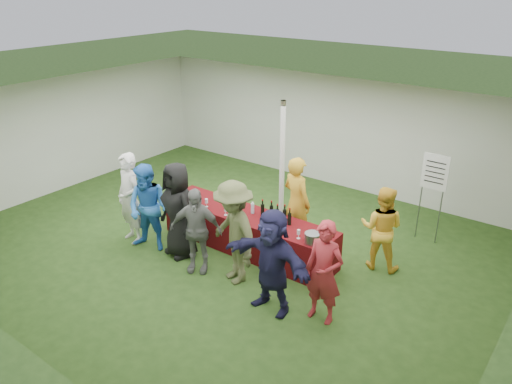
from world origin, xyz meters
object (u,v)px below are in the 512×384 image
Objects in this scene: serving_table at (248,232)px; customer_0 at (130,198)px; dump_bucket at (312,238)px; customer_6 at (324,272)px; staff_pourer at (297,203)px; customer_4 at (234,233)px; customer_5 at (272,261)px; customer_1 at (148,208)px; customer_2 at (178,210)px; staff_back at (382,228)px; wine_list_sign at (434,179)px; customer_3 at (196,230)px.

serving_table is 2.36m from customer_0.
dump_bucket is 0.16× the size of customer_6.
customer_4 is at bearing 99.61° from staff_pourer.
customer_0 is 3.47m from customer_5.
customer_1 is 0.93× the size of customer_2.
staff_back is (2.27, 0.91, 0.41)m from serving_table.
customer_0 is at bearing -153.32° from customer_4.
serving_table is 1.98× the size of customer_0.
customer_4 is (2.50, 0.11, 0.01)m from customer_0.
staff_back is 3.66m from customer_2.
customer_2 is (-3.53, -3.30, -0.40)m from wine_list_sign.
dump_bucket is at bearing -8.14° from serving_table.
staff_pourer is at bearing 107.95° from customer_4.
customer_0 is 1.14m from customer_2.
customer_2 reaches higher than dump_bucket.
customer_0 reaches higher than customer_6.
staff_pourer reaches higher than staff_back.
customer_5 reaches higher than customer_6.
staff_pourer reaches higher than wine_list_sign.
customer_3 reaches higher than dump_bucket.
serving_table is 3.68m from wine_list_sign.
wine_list_sign is at bearing 76.07° from customer_5.
customer_4 reaches higher than customer_3.
customer_1 is (0.52, -0.00, -0.06)m from customer_0.
customer_1 is at bearing -152.67° from customer_4.
wine_list_sign reaches higher than staff_back.
customer_2 is at bearing 61.32° from staff_pourer.
dump_bucket is at bearing 128.55° from customer_6.
staff_pourer is at bearing 25.50° from customer_1.
customer_6 is (3.71, 0.08, -0.03)m from customer_1.
customer_6 reaches higher than staff_back.
customer_5 is (3.47, -0.17, -0.05)m from customer_0.
wine_list_sign is 1.09× the size of customer_6.
staff_back is 0.85× the size of customer_4.
dump_bucket is 1.32m from customer_4.
customer_3 is (1.76, -0.03, -0.12)m from customer_0.
dump_bucket is at bearing 2.00° from customer_1.
customer_0 is 2.50m from customer_4.
customer_6 is at bearing -12.55° from customer_1.
customer_4 is (-1.81, -1.89, 0.14)m from staff_back.
customer_5 is at bearing 57.15° from staff_back.
customer_3 is 0.86× the size of customer_4.
customer_4 reaches higher than dump_bucket.
wine_list_sign reaches higher than customer_1.
customer_5 is (0.97, -0.28, -0.06)m from customer_4.
customer_4 is at bearing -17.04° from customer_3.
staff_pourer is (-0.89, 0.90, 0.07)m from dump_bucket.
customer_0 is at bearing -151.97° from serving_table.
serving_table is at bearing 171.86° from dump_bucket.
customer_4 is at bearing 14.29° from customer_0.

